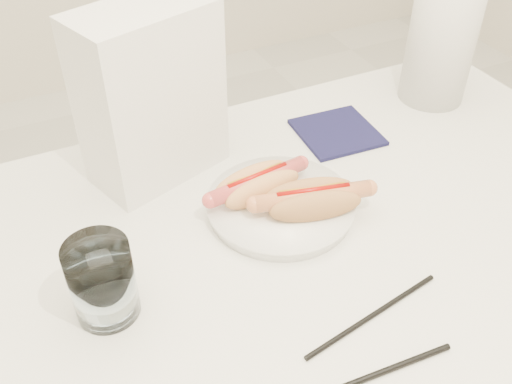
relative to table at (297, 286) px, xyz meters
name	(u,v)px	position (x,y,z in m)	size (l,w,h in m)	color
table	(297,286)	(0.00, 0.00, 0.00)	(1.20, 0.80, 0.75)	white
plate	(280,207)	(0.02, 0.09, 0.07)	(0.21, 0.21, 0.02)	white
hotdog_left	(257,185)	(0.00, 0.12, 0.10)	(0.16, 0.08, 0.04)	#E89E5C
hotdog_right	(313,200)	(0.05, 0.06, 0.10)	(0.17, 0.09, 0.05)	#BA7E48
water_glass	(102,281)	(-0.26, 0.02, 0.11)	(0.08, 0.08, 0.11)	white
chopstick_near	(360,381)	(-0.03, -0.20, 0.06)	(0.01, 0.01, 0.24)	black
chopstick_far	(373,315)	(0.03, -0.13, 0.06)	(0.01, 0.01, 0.21)	black
napkin_box	(151,96)	(-0.11, 0.27, 0.19)	(0.20, 0.11, 0.27)	white
navy_napkin	(337,132)	(0.21, 0.23, 0.06)	(0.13, 0.13, 0.01)	#101033
paper_towel_roll	(444,30)	(0.44, 0.27, 0.20)	(0.12, 0.12, 0.27)	silver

